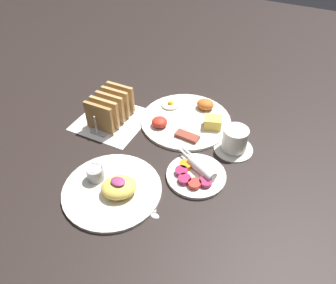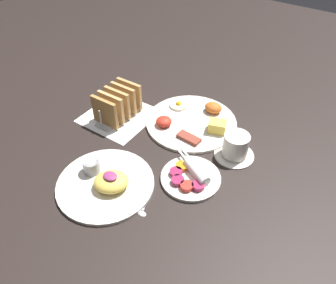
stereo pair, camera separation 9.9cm
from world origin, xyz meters
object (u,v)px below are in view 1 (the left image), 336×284
object	(u,v)px
plate_breakfast	(187,119)
toast_rack	(111,108)
plate_condiments	(196,174)
coffee_cup	(235,141)
plate_foreground	(112,188)

from	to	relation	value
plate_breakfast	toast_rack	world-z (taller)	toast_rack
plate_breakfast	plate_condiments	size ratio (longest dim) A/B	1.80
toast_rack	plate_condiments	bearing A→B (deg)	-17.31
toast_rack	coffee_cup	xyz separation A→B (m)	(0.42, 0.04, -0.02)
plate_breakfast	plate_foreground	distance (m)	0.37
plate_foreground	coffee_cup	distance (m)	0.39
toast_rack	coffee_cup	bearing A→B (deg)	6.13
plate_breakfast	coffee_cup	size ratio (longest dim) A/B	2.54
plate_breakfast	coffee_cup	xyz separation A→B (m)	(0.18, -0.06, 0.03)
plate_condiments	toast_rack	distance (m)	0.37
plate_condiments	coffee_cup	distance (m)	0.17
plate_condiments	plate_foreground	bearing A→B (deg)	-140.76
plate_breakfast	plate_foreground	xyz separation A→B (m)	(-0.06, -0.37, 0.00)
plate_breakfast	coffee_cup	world-z (taller)	coffee_cup
plate_condiments	coffee_cup	size ratio (longest dim) A/B	1.41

